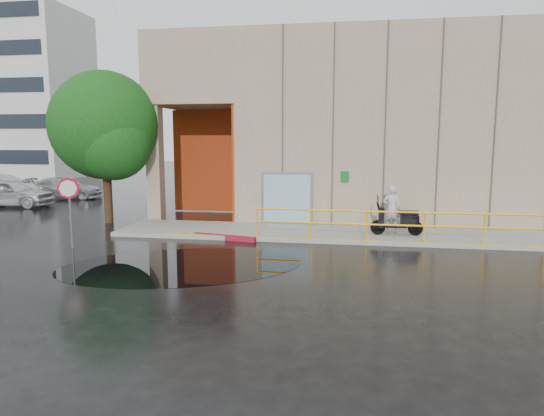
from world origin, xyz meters
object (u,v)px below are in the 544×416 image
at_px(car_a, 11,193).
at_px(tree_near, 107,130).
at_px(person, 392,209).
at_px(stop_sign, 69,196).
at_px(red_curb, 224,237).
at_px(car_b, 2,188).
at_px(scooter, 398,213).
at_px(car_c, 64,188).

bearing_deg(car_a, tree_near, -120.58).
xyz_separation_m(person, stop_sign, (-10.57, -3.75, 0.70)).
distance_m(red_curb, car_b, 17.98).
height_order(person, scooter, person).
distance_m(scooter, red_curb, 6.28).
relative_size(person, car_c, 0.40).
bearing_deg(scooter, person, 107.73).
bearing_deg(car_b, red_curb, -124.25).
xyz_separation_m(car_c, tree_near, (6.91, -7.52, 3.33)).
bearing_deg(red_curb, scooter, 10.59).
bearing_deg(tree_near, car_b, 148.26).
distance_m(person, car_c, 20.33).
relative_size(stop_sign, car_c, 0.54).
distance_m(stop_sign, car_c, 14.56).
xyz_separation_m(person, red_curb, (-5.94, -1.64, -0.94)).
bearing_deg(car_b, car_c, -72.52).
xyz_separation_m(car_a, tree_near, (7.69, -3.87, 3.21)).
xyz_separation_m(red_curb, car_b, (-15.70, 8.73, 0.64)).
distance_m(car_a, car_b, 3.32).
distance_m(person, car_a, 19.87).
distance_m(red_curb, car_c, 16.10).
bearing_deg(car_b, car_a, -139.98).
distance_m(person, stop_sign, 11.24).
bearing_deg(scooter, car_a, 163.21).
bearing_deg(car_a, person, -107.69).
relative_size(car_b, tree_near, 0.70).
bearing_deg(car_b, stop_sign, -139.58).
distance_m(stop_sign, car_a, 12.22).
bearing_deg(red_curb, car_a, 154.41).
relative_size(stop_sign, car_b, 0.53).
bearing_deg(person, car_a, -5.62).
xyz_separation_m(scooter, stop_sign, (-10.74, -3.26, 0.76)).
distance_m(person, tree_near, 12.00).
xyz_separation_m(person, car_c, (-18.51, 8.40, -0.40)).
bearing_deg(scooter, stop_sign, -164.82).
bearing_deg(car_a, car_b, 41.35).
bearing_deg(car_c, person, -125.23).
relative_size(scooter, car_c, 0.43).
bearing_deg(stop_sign, person, 2.69).
height_order(scooter, car_c, scooter).
height_order(car_a, tree_near, tree_near).
xyz_separation_m(scooter, car_a, (-19.46, 5.25, -0.22)).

